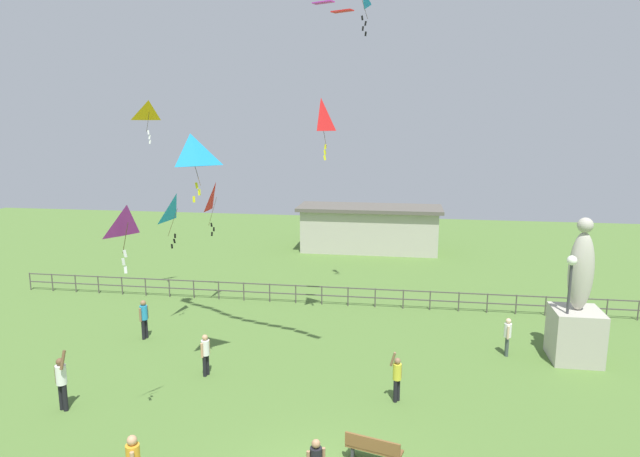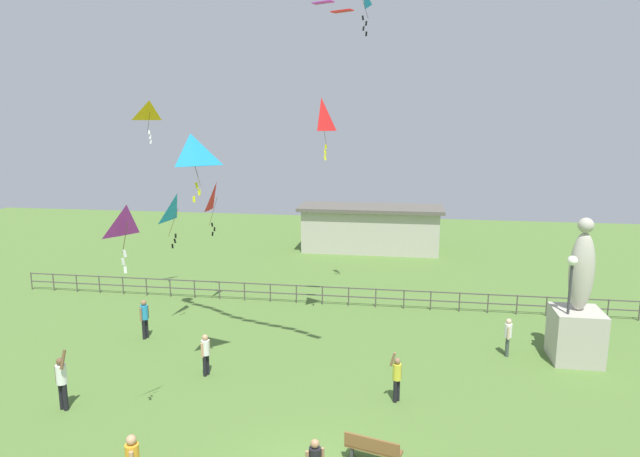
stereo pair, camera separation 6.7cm
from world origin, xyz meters
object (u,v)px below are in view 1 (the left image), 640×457
object	(u,v)px
kite_0	(191,154)
person_3	(397,376)
person_1	(144,317)
statue_monument	(577,317)
kite_1	(149,113)
person_6	(508,334)
kite_3	(321,117)
person_4	(61,380)
kite_5	(177,210)
person_0	(205,352)
kite_2	(128,225)
lamppost	(570,285)
kite_6	(216,198)
park_bench	(374,449)

from	to	relation	value
kite_0	person_3	bearing A→B (deg)	-2.62
person_1	kite_0	distance (m)	8.57
statue_monument	person_3	world-z (taller)	statue_monument
person_3	kite_1	size ratio (longest dim) A/B	0.91
person_6	kite_3	distance (m)	11.22
person_4	kite_5	bearing A→B (deg)	82.12
person_0	statue_monument	bearing A→B (deg)	14.27
person_0	person_1	distance (m)	4.70
person_6	kite_2	xyz separation A→B (m)	(-11.19, -7.71, 5.40)
person_1	kite_5	distance (m)	4.66
lamppost	kite_6	bearing A→B (deg)	164.98
kite_1	kite_5	distance (m)	5.52
kite_2	kite_0	bearing A→B (deg)	85.63
person_4	kite_5	xyz separation A→B (m)	(0.98, 7.10, 4.27)
kite_6	park_bench	bearing A→B (deg)	-54.31
park_bench	person_0	size ratio (longest dim) A/B	1.01
person_3	kite_1	bearing A→B (deg)	146.16
kite_3	kite_6	distance (m)	6.73
park_bench	person_1	xyz separation A→B (m)	(-9.93, 7.18, 0.50)
statue_monument	kite_3	bearing A→B (deg)	172.10
park_bench	kite_6	bearing A→B (deg)	125.69
person_1	kite_2	distance (m)	9.56
kite_1	kite_6	xyz separation A→B (m)	(3.18, -0.22, -3.89)
kite_0	person_0	bearing A→B (deg)	90.36
kite_0	lamppost	bearing A→B (deg)	14.88
person_4	kite_1	xyz separation A→B (m)	(-1.43, 10.02, 8.29)
person_4	kite_2	distance (m)	6.33
person_3	kite_0	size ratio (longest dim) A/B	0.84
statue_monument	person_4	world-z (taller)	statue_monument
person_3	kite_2	world-z (taller)	kite_2
kite_2	park_bench	bearing A→B (deg)	-0.16
person_0	kite_3	world-z (taller)	kite_3
statue_monument	person_3	xyz separation A→B (m)	(-6.60, -4.22, -0.81)
kite_6	lamppost	bearing A→B (deg)	-15.02
person_1	kite_3	world-z (taller)	kite_3
kite_1	person_0	bearing A→B (deg)	-54.66
kite_3	person_3	bearing A→B (deg)	-59.29
person_3	park_bench	bearing A→B (deg)	-98.87
kite_1	kite_3	xyz separation A→B (m)	(8.42, -2.28, -0.20)
kite_0	kite_2	distance (m)	4.14
person_1	kite_2	size ratio (longest dim) A/B	0.91
statue_monument	person_4	xyz separation A→B (m)	(-16.91, -6.37, -0.67)
person_1	person_0	bearing A→B (deg)	-37.47
statue_monument	person_4	size ratio (longest dim) A/B	2.70
person_6	kite_3	world-z (taller)	kite_3
kite_1	kite_0	bearing A→B (deg)	-56.53
person_4	person_3	bearing A→B (deg)	11.78
lamppost	kite_0	world-z (taller)	kite_0
person_3	kite_2	bearing A→B (deg)	-153.66
kite_0	kite_5	distance (m)	5.92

